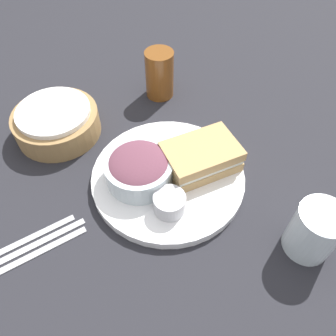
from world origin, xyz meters
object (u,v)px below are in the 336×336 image
object	(u,v)px
bread_basket	(57,122)
knife	(34,245)
plate	(168,177)
drink_glass	(160,74)
sandwich	(201,157)
spoon	(31,237)
dressing_cup	(169,203)
fork	(37,253)
salad_bowl	(139,168)
water_glass	(314,231)

from	to	relation	value
bread_basket	knife	size ratio (longest dim) A/B	1.00
plate	drink_glass	world-z (taller)	drink_glass
sandwich	spoon	world-z (taller)	sandwich
plate	sandwich	bearing A→B (deg)	-21.22
dressing_cup	fork	xyz separation A→B (m)	(-0.24, 0.09, -0.04)
sandwich	fork	distance (m)	0.36
sandwich	dressing_cup	size ratio (longest dim) A/B	2.78
bread_basket	drink_glass	bearing A→B (deg)	-9.03
bread_basket	spoon	bearing A→B (deg)	-129.77
sandwich	knife	size ratio (longest dim) A/B	0.88
salad_bowl	fork	bearing A→B (deg)	-179.15
spoon	drink_glass	bearing A→B (deg)	-150.39
fork	knife	world-z (taller)	same
salad_bowl	knife	xyz separation A→B (m)	(-0.24, 0.01, -0.05)
plate	salad_bowl	bearing A→B (deg)	148.20
dressing_cup	salad_bowl	bearing A→B (deg)	88.38
salad_bowl	water_glass	world-z (taller)	water_glass
dressing_cup	knife	xyz separation A→B (m)	(-0.23, 0.11, -0.04)
sandwich	knife	distance (m)	0.36
dressing_cup	knife	bearing A→B (deg)	154.64
knife	dressing_cup	bearing A→B (deg)	163.62
plate	fork	distance (m)	0.29
sandwich	fork	size ratio (longest dim) A/B	0.92
plate	bread_basket	distance (m)	0.30
dressing_cup	spoon	size ratio (longest dim) A/B	0.37
dressing_cup	bread_basket	xyz separation A→B (m)	(-0.05, 0.34, -0.01)
knife	bread_basket	bearing A→B (deg)	-119.00
sandwich	bread_basket	distance (m)	0.35
spoon	water_glass	size ratio (longest dim) A/B	1.57
spoon	water_glass	bearing A→B (deg)	146.83
dressing_cup	knife	distance (m)	0.26
plate	dressing_cup	world-z (taller)	dressing_cup
sandwich	knife	bearing A→B (deg)	168.58
drink_glass	dressing_cup	bearing A→B (deg)	-126.85
water_glass	sandwich	bearing A→B (deg)	95.97
sandwich	spoon	distance (m)	0.36
salad_bowl	drink_glass	size ratio (longest dim) A/B	1.13
salad_bowl	bread_basket	bearing A→B (deg)	102.34
plate	salad_bowl	distance (m)	0.07
drink_glass	water_glass	distance (m)	0.52
water_glass	knife	bearing A→B (deg)	139.59
salad_bowl	dressing_cup	size ratio (longest dim) A/B	2.24
salad_bowl	dressing_cup	bearing A→B (deg)	-91.62
plate	spoon	bearing A→B (deg)	167.45
drink_glass	knife	size ratio (longest dim) A/B	0.63
water_glass	dressing_cup	bearing A→B (deg)	124.52
bread_basket	knife	xyz separation A→B (m)	(-0.18, -0.23, -0.03)
dressing_cup	bread_basket	bearing A→B (deg)	98.50
drink_glass	plate	bearing A→B (deg)	-126.30
dressing_cup	drink_glass	world-z (taller)	drink_glass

